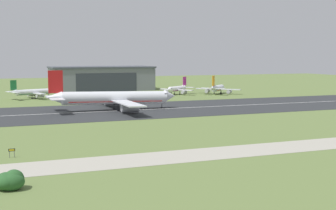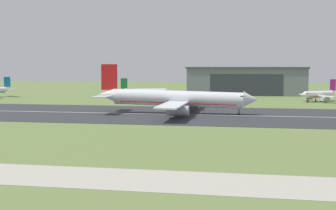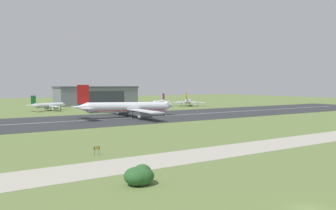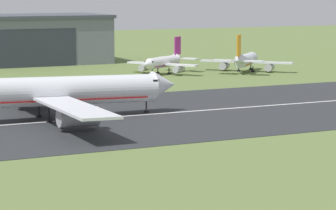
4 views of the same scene
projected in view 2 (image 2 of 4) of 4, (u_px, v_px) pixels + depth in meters
The scene contains 6 objects.
runway_strip at pixel (84, 113), 143.20m from camera, with size 399.76×50.68×0.06m, color #2B2D30.
runway_centreline at pixel (84, 113), 143.20m from camera, with size 359.78×0.70×0.01m, color silver.
hangar_building at pixel (247, 81), 232.85m from camera, with size 57.87×26.06×13.69m.
airplane_landing at pixel (177, 99), 139.73m from camera, with size 48.53×49.89×14.84m.
airplane_parked_west at pixel (319, 95), 185.45m from camera, with size 18.48×18.33×8.86m.
airplane_parked_east at pixel (146, 92), 200.51m from camera, with size 22.90×18.50×8.95m.
Camera 2 is at (51.32, -24.92, 14.55)m, focal length 50.00 mm.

